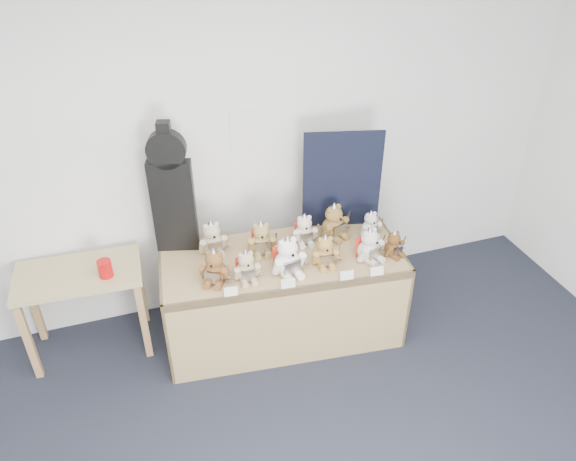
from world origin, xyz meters
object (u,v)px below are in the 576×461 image
object	(u,v)px
teddy_front_left	(246,267)
teddy_front_end	(394,245)
guitar_case	(172,190)
teddy_front_far_right	(369,246)
teddy_back_centre_right	(304,230)
side_table	(81,286)
teddy_front_right	(325,252)
teddy_back_end	(370,225)
teddy_back_centre_left	(261,239)
teddy_back_right	(334,223)
red_cup	(105,269)
teddy_front_far_left	(215,268)
teddy_back_left	(212,239)
display_table	(284,280)
teddy_front_centre	(288,258)

from	to	relation	value
teddy_front_left	teddy_front_end	world-z (taller)	teddy_front_left
guitar_case	teddy_front_far_right	size ratio (longest dim) A/B	3.45
teddy_back_centre_right	side_table	bearing A→B (deg)	-179.98
guitar_case	teddy_front_right	size ratio (longest dim) A/B	3.81
guitar_case	teddy_back_end	xyz separation A→B (m)	(1.41, -0.29, -0.39)
guitar_case	teddy_back_centre_left	distance (m)	0.72
teddy_back_right	teddy_back_end	xyz separation A→B (m)	(0.27, -0.07, -0.03)
teddy_front_left	teddy_back_right	size ratio (longest dim) A/B	0.84
red_cup	teddy_front_right	size ratio (longest dim) A/B	0.50
guitar_case	teddy_front_right	distance (m)	1.15
teddy_front_far_left	side_table	bearing A→B (deg)	-176.94
red_cup	teddy_back_left	bearing A→B (deg)	1.71
teddy_back_centre_left	red_cup	bearing A→B (deg)	-175.04
display_table	teddy_back_centre_right	distance (m)	0.40
teddy_back_centre_left	teddy_front_end	bearing A→B (deg)	-11.20
side_table	teddy_front_end	size ratio (longest dim) A/B	4.05
guitar_case	teddy_front_left	size ratio (longest dim) A/B	3.87
teddy_back_right	teddy_front_left	bearing A→B (deg)	179.90
red_cup	teddy_back_centre_right	xyz separation A→B (m)	(1.43, -0.06, 0.05)
teddy_back_left	side_table	bearing A→B (deg)	169.79
side_table	teddy_front_far_right	distance (m)	2.07
teddy_front_far_left	teddy_front_right	size ratio (longest dim) A/B	1.10
teddy_back_right	teddy_back_end	world-z (taller)	teddy_back_right
teddy_front_far_left	teddy_back_end	distance (m)	1.25
teddy_back_centre_right	teddy_back_end	size ratio (longest dim) A/B	1.15
side_table	guitar_case	bearing A→B (deg)	7.12
teddy_front_left	teddy_front_right	xyz separation A→B (m)	(0.57, -0.01, 0.00)
teddy_front_left	teddy_back_centre_right	bearing A→B (deg)	29.12
teddy_front_centre	teddy_front_end	xyz separation A→B (m)	(0.79, -0.04, -0.04)
display_table	teddy_front_left	distance (m)	0.41
teddy_front_left	teddy_front_centre	world-z (taller)	teddy_front_centre
display_table	teddy_back_left	xyz separation A→B (m)	(-0.45, 0.28, 0.27)
side_table	teddy_front_far_left	world-z (taller)	teddy_front_far_left
teddy_front_left	teddy_back_centre_left	distance (m)	0.33
display_table	teddy_back_centre_right	xyz separation A→B (m)	(0.22, 0.20, 0.26)
teddy_front_far_right	teddy_back_centre_right	world-z (taller)	teddy_front_far_right
red_cup	teddy_back_end	world-z (taller)	teddy_back_end
teddy_front_end	teddy_back_centre_right	world-z (taller)	teddy_back_centre_right
teddy_front_left	teddy_back_right	bearing A→B (deg)	20.89
teddy_front_centre	teddy_front_far_right	distance (m)	0.60
teddy_back_centre_right	teddy_front_centre	bearing A→B (deg)	-120.35
display_table	teddy_front_centre	world-z (taller)	teddy_front_centre
display_table	teddy_front_far_right	world-z (taller)	teddy_front_far_right
guitar_case	display_table	bearing A→B (deg)	-16.85
red_cup	teddy_back_right	distance (m)	1.67
side_table	teddy_front_far_left	size ratio (longest dim) A/B	3.09
side_table	teddy_front_far_right	world-z (taller)	teddy_front_far_right
display_table	teddy_front_left	bearing A→B (deg)	-156.90
teddy_front_left	teddy_back_end	size ratio (longest dim) A/B	1.14
side_table	guitar_case	size ratio (longest dim) A/B	0.89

